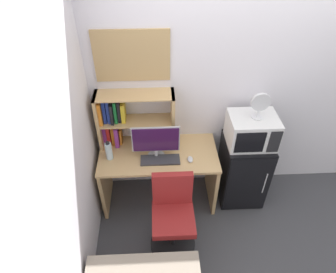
{
  "coord_description": "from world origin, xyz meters",
  "views": [
    {
      "loc": [
        -0.94,
        -2.61,
        2.88
      ],
      "look_at": [
        -0.83,
        -0.33,
        0.98
      ],
      "focal_mm": 32.17,
      "sensor_mm": 36.0,
      "label": 1
    }
  ],
  "objects_px": {
    "hutch_bookshelf": "(124,118)",
    "desk_chair": "(173,218)",
    "computer_mouse": "(190,159)",
    "desk_fan": "(260,104)",
    "microwave": "(252,130)",
    "wall_corkboard": "(132,56)",
    "monitor": "(156,141)",
    "keyboard": "(160,160)",
    "water_bottle": "(109,151)",
    "mini_fridge": "(243,170)"
  },
  "relations": [
    {
      "from": "hutch_bookshelf",
      "to": "computer_mouse",
      "type": "distance_m",
      "value": 0.8
    },
    {
      "from": "desk_chair",
      "to": "mini_fridge",
      "type": "bearing_deg",
      "value": 35.23
    },
    {
      "from": "microwave",
      "to": "hutch_bookshelf",
      "type": "bearing_deg",
      "value": 172.33
    },
    {
      "from": "mini_fridge",
      "to": "microwave",
      "type": "xyz_separation_m",
      "value": [
        0.0,
        0.0,
        0.57
      ]
    },
    {
      "from": "keyboard",
      "to": "mini_fridge",
      "type": "bearing_deg",
      "value": 7.78
    },
    {
      "from": "wall_corkboard",
      "to": "water_bottle",
      "type": "bearing_deg",
      "value": -129.88
    },
    {
      "from": "hutch_bookshelf",
      "to": "keyboard",
      "type": "bearing_deg",
      "value": -40.25
    },
    {
      "from": "computer_mouse",
      "to": "mini_fridge",
      "type": "xyz_separation_m",
      "value": [
        0.63,
        0.14,
        -0.34
      ]
    },
    {
      "from": "wall_corkboard",
      "to": "computer_mouse",
      "type": "bearing_deg",
      "value": -37.5
    },
    {
      "from": "keyboard",
      "to": "desk_fan",
      "type": "relative_size",
      "value": 1.43
    },
    {
      "from": "keyboard",
      "to": "wall_corkboard",
      "type": "bearing_deg",
      "value": 120.32
    },
    {
      "from": "wall_corkboard",
      "to": "desk_chair",
      "type": "bearing_deg",
      "value": -68.48
    },
    {
      "from": "computer_mouse",
      "to": "desk_fan",
      "type": "relative_size",
      "value": 0.32
    },
    {
      "from": "desk_chair",
      "to": "computer_mouse",
      "type": "bearing_deg",
      "value": 65.74
    },
    {
      "from": "keyboard",
      "to": "microwave",
      "type": "relative_size",
      "value": 0.83
    },
    {
      "from": "monitor",
      "to": "desk_fan",
      "type": "distance_m",
      "value": 1.06
    },
    {
      "from": "computer_mouse",
      "to": "water_bottle",
      "type": "height_order",
      "value": "water_bottle"
    },
    {
      "from": "computer_mouse",
      "to": "microwave",
      "type": "height_order",
      "value": "microwave"
    },
    {
      "from": "monitor",
      "to": "microwave",
      "type": "distance_m",
      "value": 0.98
    },
    {
      "from": "desk_fan",
      "to": "desk_chair",
      "type": "xyz_separation_m",
      "value": [
        -0.85,
        -0.58,
        -0.91
      ]
    },
    {
      "from": "hutch_bookshelf",
      "to": "microwave",
      "type": "bearing_deg",
      "value": -7.67
    },
    {
      "from": "keyboard",
      "to": "mini_fridge",
      "type": "xyz_separation_m",
      "value": [
        0.93,
        0.13,
        -0.33
      ]
    },
    {
      "from": "microwave",
      "to": "mini_fridge",
      "type": "bearing_deg",
      "value": -90.07
    },
    {
      "from": "hutch_bookshelf",
      "to": "water_bottle",
      "type": "height_order",
      "value": "hutch_bookshelf"
    },
    {
      "from": "monitor",
      "to": "wall_corkboard",
      "type": "height_order",
      "value": "wall_corkboard"
    },
    {
      "from": "monitor",
      "to": "keyboard",
      "type": "distance_m",
      "value": 0.21
    },
    {
      "from": "desk_chair",
      "to": "water_bottle",
      "type": "bearing_deg",
      "value": 140.0
    },
    {
      "from": "desk_chair",
      "to": "monitor",
      "type": "bearing_deg",
      "value": 105.32
    },
    {
      "from": "keyboard",
      "to": "desk_chair",
      "type": "xyz_separation_m",
      "value": [
        0.1,
        -0.46,
        -0.35
      ]
    },
    {
      "from": "water_bottle",
      "to": "keyboard",
      "type": "bearing_deg",
      "value": -6.86
    },
    {
      "from": "computer_mouse",
      "to": "desk_chair",
      "type": "relative_size",
      "value": 0.1
    },
    {
      "from": "computer_mouse",
      "to": "mini_fridge",
      "type": "distance_m",
      "value": 0.73
    },
    {
      "from": "water_bottle",
      "to": "mini_fridge",
      "type": "xyz_separation_m",
      "value": [
        1.45,
        0.07,
        -0.42
      ]
    },
    {
      "from": "desk_fan",
      "to": "wall_corkboard",
      "type": "distance_m",
      "value": 1.28
    },
    {
      "from": "desk_fan",
      "to": "hutch_bookshelf",
      "type": "bearing_deg",
      "value": 172.19
    },
    {
      "from": "monitor",
      "to": "water_bottle",
      "type": "distance_m",
      "value": 0.49
    },
    {
      "from": "water_bottle",
      "to": "desk_fan",
      "type": "relative_size",
      "value": 0.77
    },
    {
      "from": "computer_mouse",
      "to": "microwave",
      "type": "distance_m",
      "value": 0.69
    },
    {
      "from": "desk_fan",
      "to": "wall_corkboard",
      "type": "xyz_separation_m",
      "value": [
        -1.19,
        0.27,
        0.38
      ]
    },
    {
      "from": "wall_corkboard",
      "to": "microwave",
      "type": "bearing_deg",
      "value": -12.97
    },
    {
      "from": "water_bottle",
      "to": "mini_fridge",
      "type": "bearing_deg",
      "value": 2.59
    },
    {
      "from": "water_bottle",
      "to": "microwave",
      "type": "xyz_separation_m",
      "value": [
        1.45,
        0.07,
        0.15
      ]
    },
    {
      "from": "hutch_bookshelf",
      "to": "microwave",
      "type": "distance_m",
      "value": 1.31
    },
    {
      "from": "water_bottle",
      "to": "desk_fan",
      "type": "height_order",
      "value": "desk_fan"
    },
    {
      "from": "computer_mouse",
      "to": "wall_corkboard",
      "type": "bearing_deg",
      "value": 142.5
    },
    {
      "from": "monitor",
      "to": "mini_fridge",
      "type": "relative_size",
      "value": 0.58
    },
    {
      "from": "mini_fridge",
      "to": "microwave",
      "type": "height_order",
      "value": "microwave"
    },
    {
      "from": "monitor",
      "to": "water_bottle",
      "type": "bearing_deg",
      "value": -179.51
    },
    {
      "from": "hutch_bookshelf",
      "to": "desk_chair",
      "type": "relative_size",
      "value": 0.89
    },
    {
      "from": "mini_fridge",
      "to": "computer_mouse",
      "type": "bearing_deg",
      "value": -167.35
    }
  ]
}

